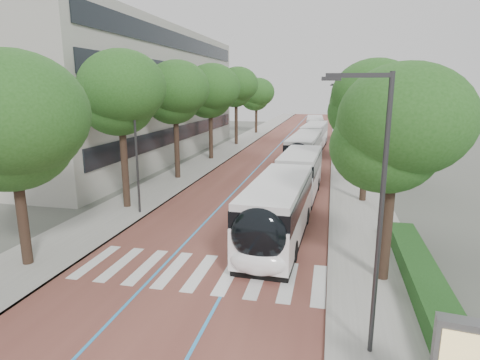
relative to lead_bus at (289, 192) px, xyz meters
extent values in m
plane|color=#51544C|center=(-3.08, -9.17, -1.63)|extent=(160.00, 160.00, 0.00)
cube|color=brown|center=(-3.08, 30.83, -1.62)|extent=(11.00, 140.00, 0.02)
cube|color=gray|center=(-10.58, 30.83, -1.57)|extent=(4.00, 140.00, 0.12)
cube|color=gray|center=(4.42, 30.83, -1.57)|extent=(4.00, 140.00, 0.12)
cube|color=gray|center=(-8.68, 30.83, -1.57)|extent=(0.20, 140.00, 0.14)
cube|color=gray|center=(2.52, 30.83, -1.57)|extent=(0.20, 140.00, 0.14)
cube|color=silver|center=(-7.88, -8.17, -1.60)|extent=(0.55, 3.60, 0.01)
cube|color=silver|center=(-6.63, -8.17, -1.60)|extent=(0.55, 3.60, 0.01)
cube|color=silver|center=(-5.38, -8.17, -1.60)|extent=(0.55, 3.60, 0.01)
cube|color=silver|center=(-4.13, -8.17, -1.60)|extent=(0.55, 3.60, 0.01)
cube|color=silver|center=(-2.88, -8.17, -1.60)|extent=(0.55, 3.60, 0.01)
cube|color=silver|center=(-1.63, -8.17, -1.60)|extent=(0.55, 3.60, 0.01)
cube|color=silver|center=(-0.38, -8.17, -1.60)|extent=(0.55, 3.60, 0.01)
cube|color=silver|center=(0.87, -8.17, -1.60)|extent=(0.55, 3.60, 0.01)
cube|color=silver|center=(2.12, -8.17, -1.60)|extent=(0.55, 3.60, 0.01)
cube|color=#298AD1|center=(-4.68, 30.83, -1.60)|extent=(0.12, 126.00, 0.01)
cube|color=#298AD1|center=(-1.48, 30.83, -1.60)|extent=(0.12, 126.00, 0.01)
cube|color=#9A998F|center=(-22.58, 18.83, 5.37)|extent=(18.00, 40.00, 14.00)
cube|color=black|center=(-13.53, 18.83, 1.37)|extent=(0.12, 38.00, 1.60)
cube|color=black|center=(-13.53, 18.83, 4.57)|extent=(0.12, 38.00, 1.60)
cube|color=black|center=(-13.53, 18.83, 7.77)|extent=(0.12, 38.00, 1.60)
cube|color=black|center=(-13.53, 18.83, 10.77)|extent=(0.12, 38.00, 1.60)
cube|color=#1C4217|center=(6.02, -9.17, -1.11)|extent=(1.20, 14.00, 0.80)
cylinder|color=#333336|center=(3.72, -12.17, 2.49)|extent=(0.14, 0.14, 8.00)
cube|color=#333336|center=(2.92, -12.17, 6.39)|extent=(1.70, 0.12, 0.12)
cube|color=#333336|center=(2.22, -12.17, 6.31)|extent=(0.50, 0.20, 0.10)
cylinder|color=#333336|center=(3.72, 12.83, 2.49)|extent=(0.14, 0.14, 8.00)
cube|color=#333336|center=(2.92, 12.83, 6.39)|extent=(1.70, 0.12, 0.12)
cube|color=#333336|center=(2.22, 12.83, 6.31)|extent=(0.50, 0.20, 0.10)
cylinder|color=#333336|center=(-9.18, -1.17, 2.49)|extent=(0.14, 0.14, 8.00)
cylinder|color=black|center=(-10.58, -9.17, 0.53)|extent=(0.44, 0.44, 4.32)
ellipsoid|color=#214F19|center=(-10.58, -9.17, 4.46)|extent=(6.06, 6.06, 5.15)
cylinder|color=black|center=(-10.58, -0.17, 0.91)|extent=(0.44, 0.44, 5.09)
ellipsoid|color=#214F19|center=(-10.58, -0.17, 5.54)|extent=(5.35, 5.35, 4.54)
cylinder|color=black|center=(-10.58, 8.83, 0.90)|extent=(0.44, 0.44, 5.05)
ellipsoid|color=#214F19|center=(-10.58, 8.83, 5.49)|extent=(5.33, 5.33, 4.53)
cylinder|color=black|center=(-10.58, 18.83, 0.91)|extent=(0.44, 0.44, 5.07)
ellipsoid|color=#214F19|center=(-10.58, 18.83, 5.52)|extent=(5.98, 5.98, 5.08)
cylinder|color=black|center=(-10.58, 30.83, 1.07)|extent=(0.44, 0.44, 5.40)
ellipsoid|color=#214F19|center=(-10.58, 30.83, 5.98)|extent=(5.47, 5.47, 4.65)
cylinder|color=black|center=(-10.58, 45.83, 0.65)|extent=(0.44, 0.44, 4.56)
ellipsoid|color=#214F19|center=(-10.58, 45.83, 4.80)|extent=(5.68, 5.68, 4.83)
cylinder|color=black|center=(4.62, -7.17, 0.49)|extent=(0.44, 0.44, 4.24)
ellipsoid|color=#214F19|center=(4.62, -7.17, 4.35)|extent=(4.93, 4.93, 4.19)
cylinder|color=black|center=(4.62, 4.83, 0.72)|extent=(0.44, 0.44, 4.70)
ellipsoid|color=#214F19|center=(4.62, 4.83, 5.00)|extent=(5.60, 5.60, 4.76)
cylinder|color=black|center=(4.62, 18.83, 0.39)|extent=(0.44, 0.44, 4.04)
ellipsoid|color=#214F19|center=(4.62, 18.83, 4.07)|extent=(5.98, 5.98, 5.08)
cylinder|color=black|center=(4.62, 34.83, 0.36)|extent=(0.44, 0.44, 3.98)
ellipsoid|color=#214F19|center=(4.62, 34.83, 3.97)|extent=(5.13, 5.13, 4.36)
cylinder|color=black|center=(0.05, 1.30, 0.15)|extent=(2.33, 0.99, 2.30)
cube|color=white|center=(-0.15, -3.83, -0.37)|extent=(2.86, 9.45, 1.82)
cube|color=black|center=(-0.15, -3.83, 0.77)|extent=(2.90, 9.26, 0.97)
cube|color=silver|center=(-0.15, -3.83, 1.42)|extent=(2.81, 9.26, 0.31)
cube|color=black|center=(-0.15, -3.83, -1.45)|extent=(2.80, 9.07, 0.35)
cube|color=white|center=(0.22, 5.62, -0.37)|extent=(2.80, 7.83, 1.82)
cube|color=black|center=(0.22, 5.62, 0.77)|extent=(2.83, 7.68, 0.97)
cube|color=silver|center=(0.22, 5.62, 1.42)|extent=(2.74, 7.68, 0.31)
cube|color=black|center=(0.22, 5.62, -1.45)|extent=(2.74, 7.52, 0.35)
ellipsoid|color=black|center=(-0.33, -8.35, 0.38)|extent=(2.39, 1.19, 2.28)
ellipsoid|color=white|center=(-0.33, -8.40, -0.76)|extent=(2.39, 1.09, 1.14)
cylinder|color=black|center=(-1.37, -6.06, -1.13)|extent=(0.34, 1.01, 1.00)
cylinder|color=black|center=(0.89, -6.15, -1.13)|extent=(0.34, 1.01, 1.00)
cylinder|color=black|center=(-0.84, 7.33, -1.13)|extent=(0.34, 1.01, 1.00)
cylinder|color=black|center=(1.41, 7.24, -1.13)|extent=(0.34, 1.01, 1.00)
cylinder|color=black|center=(-1.16, -0.71, -1.13)|extent=(0.34, 1.01, 1.00)
cylinder|color=black|center=(1.10, -0.79, -1.13)|extent=(0.34, 1.01, 1.00)
cube|color=white|center=(-0.22, 17.01, -0.37)|extent=(3.02, 12.10, 1.82)
cube|color=black|center=(-0.22, 17.01, 0.77)|extent=(3.05, 11.86, 0.97)
cube|color=silver|center=(-0.22, 17.01, 1.42)|extent=(2.96, 11.86, 0.31)
cube|color=black|center=(-0.22, 17.01, -1.45)|extent=(2.95, 11.62, 0.35)
ellipsoid|color=black|center=(-0.48, 11.16, 0.38)|extent=(2.40, 1.20, 2.28)
ellipsoid|color=white|center=(-0.48, 11.11, -0.76)|extent=(2.39, 1.10, 1.14)
cylinder|color=black|center=(-1.51, 13.46, -1.13)|extent=(0.34, 1.01, 1.00)
cylinder|color=black|center=(0.75, 13.36, -1.13)|extent=(0.34, 1.01, 1.00)
cylinder|color=black|center=(-1.18, 20.85, -1.13)|extent=(0.34, 1.01, 1.00)
cylinder|color=black|center=(1.08, 20.75, -1.13)|extent=(0.34, 1.01, 1.00)
cube|color=white|center=(0.16, 29.49, -0.37)|extent=(3.14, 12.12, 1.82)
cube|color=black|center=(0.16, 29.49, 0.77)|extent=(3.17, 11.88, 0.97)
cube|color=silver|center=(0.16, 29.49, 1.42)|extent=(3.08, 11.88, 0.31)
cube|color=black|center=(0.16, 29.49, -1.45)|extent=(3.07, 11.64, 0.35)
ellipsoid|color=black|center=(-0.16, 23.64, 0.38)|extent=(2.41, 1.23, 2.28)
ellipsoid|color=white|center=(-0.16, 23.59, -0.76)|extent=(2.40, 1.13, 1.14)
cylinder|color=black|center=(-1.17, 25.95, -1.13)|extent=(0.35, 1.01, 1.00)
cylinder|color=black|center=(1.09, 25.83, -1.13)|extent=(0.35, 1.01, 1.00)
cylinder|color=black|center=(-0.77, 33.34, -1.13)|extent=(0.35, 1.01, 1.00)
cylinder|color=black|center=(1.49, 33.22, -1.13)|extent=(0.35, 1.01, 1.00)
cube|color=white|center=(-0.38, 42.19, -0.37)|extent=(3.06, 12.10, 1.82)
cube|color=black|center=(-0.38, 42.19, 0.77)|extent=(3.09, 11.87, 0.97)
cube|color=silver|center=(-0.38, 42.19, 1.42)|extent=(3.00, 11.86, 0.31)
cube|color=black|center=(-0.38, 42.19, -1.45)|extent=(2.99, 11.62, 0.35)
ellipsoid|color=black|center=(-0.10, 36.35, 0.38)|extent=(2.40, 1.21, 2.28)
ellipsoid|color=white|center=(-0.10, 36.30, -0.76)|extent=(2.39, 1.11, 1.14)
cylinder|color=black|center=(-1.34, 38.54, -1.13)|extent=(0.35, 1.01, 1.00)
cylinder|color=black|center=(0.92, 38.65, -1.13)|extent=(0.35, 1.01, 1.00)
cylinder|color=black|center=(-1.69, 45.93, -1.13)|extent=(0.35, 1.01, 1.00)
cylinder|color=black|center=(0.57, 46.04, -1.13)|extent=(0.35, 1.01, 1.00)
camera|label=1|loc=(2.30, -23.20, 6.07)|focal=30.00mm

